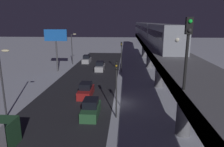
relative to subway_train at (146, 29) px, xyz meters
name	(u,v)px	position (x,y,z in m)	size (l,w,h in m)	color
ground_plane	(114,103)	(6.97, 34.10, -8.46)	(240.00, 240.00, 0.00)	silver
avenue_asphalt	(72,102)	(12.58, 34.10, -8.46)	(11.00, 90.85, 0.01)	#28282D
elevated_railway	(170,61)	(0.09, 34.10, -2.69)	(5.00, 90.85, 6.68)	slate
subway_train	(146,29)	(0.00, 0.00, 0.00)	(2.94, 74.07, 3.40)	#999EA8
rail_signal	(188,41)	(2.18, 48.52, 0.95)	(0.36, 0.41, 4.00)	black
sedan_silver	(100,67)	(11.18, 15.09, -7.68)	(1.91, 4.49, 1.97)	#B2B2B7
sedan_green	(91,109)	(9.38, 38.15, -7.66)	(1.80, 4.31, 1.97)	#2D6038
sedan_silver_2	(87,60)	(15.78, 6.40, -7.66)	(1.80, 4.46, 1.97)	#B2B2B7
sedan_red	(86,91)	(11.18, 31.72, -7.66)	(1.80, 4.52, 1.97)	#A51E1E
traffic_light_near	(116,82)	(6.48, 38.48, -4.26)	(0.32, 0.44, 6.40)	#2D2D2D
traffic_light_mid	(121,53)	(6.48, 16.62, -4.26)	(0.32, 0.44, 6.40)	#2D2D2D
commercial_billboard	(56,39)	(20.23, 16.65, -1.63)	(4.80, 0.36, 8.90)	#4C4C51
street_lamp_near	(3,75)	(18.65, 39.10, -3.65)	(1.35, 0.44, 7.65)	#38383D
street_lamp_far	(73,45)	(18.65, 9.10, -3.65)	(1.35, 0.44, 7.65)	#38383D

